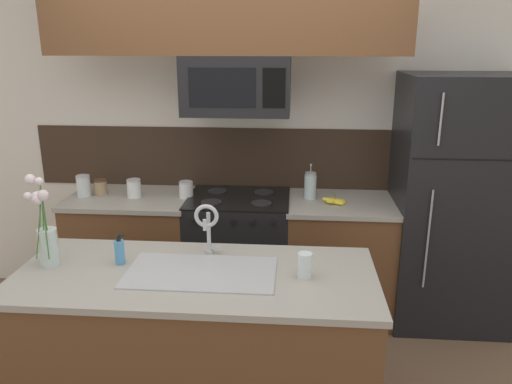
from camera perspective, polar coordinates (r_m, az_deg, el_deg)
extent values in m
plane|color=brown|center=(3.36, -3.72, -20.62)|extent=(10.00, 10.00, 0.00)
cube|color=silver|center=(3.99, 2.86, 6.12)|extent=(5.20, 0.10, 2.60)
cube|color=#332319|center=(3.98, -1.52, 3.92)|extent=(3.33, 0.01, 0.48)
cube|color=brown|center=(4.08, -13.71, -6.82)|extent=(0.90, 0.62, 0.88)
cube|color=#9E998E|center=(3.92, -14.17, -0.71)|extent=(0.93, 0.65, 0.03)
cube|color=brown|center=(3.90, 9.40, -7.69)|extent=(0.77, 0.62, 0.88)
cube|color=#9E998E|center=(3.73, 9.73, -1.32)|extent=(0.80, 0.65, 0.03)
cube|color=black|center=(3.90, -1.95, -7.17)|extent=(0.76, 0.62, 0.91)
cube|color=black|center=(3.73, -2.02, -0.70)|extent=(0.76, 0.62, 0.01)
cylinder|color=black|center=(3.63, -5.13, -1.13)|extent=(0.15, 0.15, 0.01)
cylinder|color=black|center=(3.59, 0.62, -1.28)|extent=(0.15, 0.15, 0.01)
cylinder|color=black|center=(3.88, -4.47, 0.11)|extent=(0.15, 0.15, 0.01)
cylinder|color=black|center=(3.84, 0.91, -0.01)|extent=(0.15, 0.15, 0.01)
cylinder|color=black|center=(3.49, -7.09, -3.23)|extent=(0.03, 0.02, 0.03)
cylinder|color=black|center=(3.47, -4.87, -3.30)|extent=(0.03, 0.02, 0.03)
cylinder|color=black|center=(3.45, -2.63, -3.38)|extent=(0.03, 0.02, 0.03)
cylinder|color=black|center=(3.44, -0.36, -3.44)|extent=(0.03, 0.02, 0.03)
cylinder|color=black|center=(3.43, 1.92, -3.51)|extent=(0.03, 0.02, 0.03)
cube|color=black|center=(3.55, -2.20, 12.10)|extent=(0.74, 0.40, 0.40)
cube|color=black|center=(3.36, -3.90, 11.79)|extent=(0.45, 0.00, 0.26)
cube|color=black|center=(3.33, 2.07, 11.77)|extent=(0.15, 0.00, 0.26)
cube|color=brown|center=(3.52, -3.49, 20.21)|extent=(2.43, 0.34, 0.60)
cube|color=black|center=(3.90, 21.47, -1.12)|extent=(0.82, 0.72, 1.83)
cube|color=black|center=(3.47, 23.83, 3.38)|extent=(0.79, 0.00, 0.01)
cylinder|color=#99999E|center=(3.33, 20.39, 7.78)|extent=(0.01, 0.01, 0.33)
cylinder|color=#99999E|center=(3.54, 19.06, -5.19)|extent=(0.01, 0.01, 0.70)
cylinder|color=silver|center=(4.01, -19.09, 0.58)|extent=(0.10, 0.10, 0.14)
cylinder|color=#B2B2B7|center=(3.99, -19.20, 1.69)|extent=(0.10, 0.10, 0.02)
cylinder|color=#997F5B|center=(4.01, -17.34, 0.46)|extent=(0.10, 0.10, 0.11)
cylinder|color=#4C331E|center=(3.99, -17.42, 1.27)|extent=(0.09, 0.09, 0.01)
cylinder|color=silver|center=(3.88, -13.77, 0.34)|extent=(0.11, 0.11, 0.12)
cylinder|color=#B2B2B7|center=(3.86, -13.84, 1.31)|extent=(0.10, 0.10, 0.01)
cylinder|color=silver|center=(3.79, -7.99, 0.21)|extent=(0.10, 0.10, 0.11)
cylinder|color=#B2B2B7|center=(3.78, -8.03, 1.11)|extent=(0.10, 0.10, 0.01)
ellipsoid|color=yellow|center=(3.65, 8.80, -1.05)|extent=(0.17, 0.12, 0.05)
ellipsoid|color=yellow|center=(3.67, 8.88, -0.97)|extent=(0.18, 0.08, 0.05)
ellipsoid|color=yellow|center=(3.65, 8.99, -1.05)|extent=(0.18, 0.04, 0.06)
ellipsoid|color=yellow|center=(3.67, 9.06, -0.98)|extent=(0.18, 0.09, 0.06)
ellipsoid|color=yellow|center=(3.65, 9.15, -1.06)|extent=(0.17, 0.12, 0.05)
cylinder|color=brown|center=(3.65, 8.99, -0.58)|extent=(0.02, 0.02, 0.03)
cylinder|color=silver|center=(3.74, 6.22, 0.60)|extent=(0.09, 0.09, 0.18)
cylinder|color=#A3A3AA|center=(3.72, 6.26, 2.08)|extent=(0.08, 0.08, 0.02)
cylinder|color=#A3A3AA|center=(3.71, 6.28, 2.60)|extent=(0.01, 0.01, 0.05)
sphere|color=#A3A3AA|center=(3.70, 6.30, 3.10)|extent=(0.02, 0.02, 0.02)
cube|color=brown|center=(2.84, -6.62, -17.75)|extent=(1.82, 0.76, 0.88)
cube|color=#9E998E|center=(2.61, -6.96, -9.49)|extent=(1.85, 0.79, 0.03)
cube|color=#ADAFB5|center=(2.59, -6.30, -9.11)|extent=(0.76, 0.42, 0.01)
cube|color=#ADAFB5|center=(2.66, -10.00, -10.42)|extent=(0.30, 0.32, 0.15)
cube|color=#ADAFB5|center=(2.60, -2.39, -10.85)|extent=(0.30, 0.32, 0.15)
cylinder|color=#B7BABF|center=(2.81, -5.36, -6.79)|extent=(0.04, 0.04, 0.02)
cylinder|color=#B7BABF|center=(2.76, -5.43, -4.51)|extent=(0.02, 0.02, 0.22)
torus|color=#B7BABF|center=(2.68, -5.69, -2.75)|extent=(0.13, 0.02, 0.13)
cylinder|color=#B7BABF|center=(2.63, -5.88, -3.76)|extent=(0.02, 0.02, 0.06)
cube|color=#B7BABF|center=(2.79, -4.66, -6.35)|extent=(0.07, 0.01, 0.01)
cylinder|color=#4C93C6|center=(2.75, -15.32, -6.64)|extent=(0.05, 0.05, 0.13)
cylinder|color=black|center=(2.72, -15.45, -5.16)|extent=(0.02, 0.02, 0.02)
cube|color=black|center=(2.71, -15.16, -4.82)|extent=(0.03, 0.01, 0.01)
cylinder|color=silver|center=(2.52, 5.61, -8.34)|extent=(0.07, 0.07, 0.13)
cylinder|color=silver|center=(2.84, -22.60, -5.84)|extent=(0.10, 0.10, 0.20)
cylinder|color=silver|center=(2.87, -22.46, -7.02)|extent=(0.09, 0.09, 0.06)
cylinder|color=#386B2D|center=(2.80, -23.11, -3.78)|extent=(0.02, 0.03, 0.31)
sphere|color=silver|center=(2.74, -23.72, -0.87)|extent=(0.05, 0.05, 0.05)
cylinder|color=#386B2D|center=(2.75, -23.02, -2.87)|extent=(0.04, 0.08, 0.41)
sphere|color=silver|center=(2.65, -23.56, 1.13)|extent=(0.04, 0.04, 0.04)
cylinder|color=#386B2D|center=(2.83, -23.46, -2.65)|extent=(0.09, 0.07, 0.38)
sphere|color=silver|center=(2.83, -24.41, 1.32)|extent=(0.05, 0.05, 0.05)
cylinder|color=#386B2D|center=(2.79, -22.83, -3.53)|extent=(0.02, 0.02, 0.33)
sphere|color=silver|center=(2.73, -23.16, -0.34)|extent=(0.06, 0.06, 0.06)
cylinder|color=#386B2D|center=(2.78, -23.55, -3.59)|extent=(0.04, 0.08, 0.33)
sphere|color=silver|center=(2.70, -24.63, -0.43)|extent=(0.04, 0.04, 0.04)
cylinder|color=#386B2D|center=(2.81, -23.11, -3.59)|extent=(0.03, 0.01, 0.32)
sphere|color=silver|center=(2.77, -23.72, -0.50)|extent=(0.06, 0.06, 0.06)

